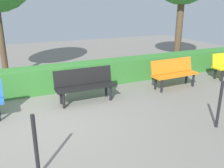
# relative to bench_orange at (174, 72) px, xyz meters

# --- Properties ---
(ground_plane) EXTENTS (23.24, 23.24, 0.00)m
(ground_plane) POSITION_rel_bench_orange_xyz_m (3.98, 0.81, -0.48)
(ground_plane) COLOR gray
(bench_orange) EXTENTS (1.52, 0.52, 0.86)m
(bench_orange) POSITION_rel_bench_orange_xyz_m (0.00, 0.00, 0.00)
(bench_orange) COLOR orange
(bench_orange) RESTS_ON ground_plane
(bench_black) EXTENTS (1.55, 0.46, 0.86)m
(bench_black) POSITION_rel_bench_orange_xyz_m (2.79, -0.05, 0.00)
(bench_black) COLOR black
(bench_black) RESTS_ON ground_plane
(hedge_row) EXTENTS (19.24, 0.67, 0.72)m
(hedge_row) POSITION_rel_bench_orange_xyz_m (2.79, -1.25, -0.12)
(hedge_row) COLOR #387F33
(hedge_row) RESTS_ON ground_plane
(railing_post_mid) EXTENTS (0.06, 0.06, 1.00)m
(railing_post_mid) POSITION_rel_bench_orange_xyz_m (0.78, 2.43, 0.02)
(railing_post_mid) COLOR black
(railing_post_mid) RESTS_ON ground_plane
(railing_post_far) EXTENTS (0.06, 0.06, 1.00)m
(railing_post_far) POSITION_rel_bench_orange_xyz_m (4.37, 2.43, 0.02)
(railing_post_far) COLOR black
(railing_post_far) RESTS_ON ground_plane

